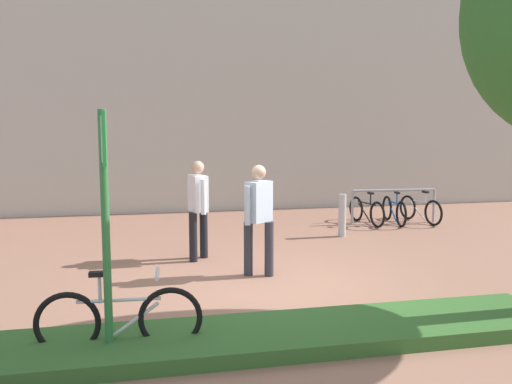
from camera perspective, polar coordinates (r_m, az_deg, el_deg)
The scene contains 9 objects.
ground_plane at distance 7.87m, azimuth 2.82°, elevation -9.91°, with size 60.00×60.00×0.00m, color #936651.
building_facade at distance 15.27m, azimuth -4.74°, elevation 17.18°, with size 28.00×1.20×10.00m, color #B2ADA3.
planter_strip at distance 5.79m, azimuth -0.65°, elevation -15.42°, with size 7.00×1.10×0.16m, color #336028.
parking_sign_post at distance 5.31m, azimuth -15.97°, elevation -0.67°, with size 0.08×0.36×2.46m.
bike_at_sign at distance 5.70m, azimuth -14.44°, elevation -13.12°, with size 1.68×0.42×0.86m.
bike_rack_cluster at distance 13.08m, azimuth 14.58°, elevation -1.78°, with size 2.11×1.59×0.83m.
bollard_steel at distance 11.27m, azimuth 9.26°, elevation -2.50°, with size 0.16×0.16×0.90m, color #ADADB2.
person_shirt_white at distance 9.15m, azimuth -6.25°, elevation -1.25°, with size 0.35×0.59×1.72m.
person_shirt_blue at distance 8.11m, azimuth 0.29°, elevation -2.27°, with size 0.50×0.43×1.72m.
Camera 1 is at (-1.94, -7.28, 2.28)m, focal length 37.18 mm.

